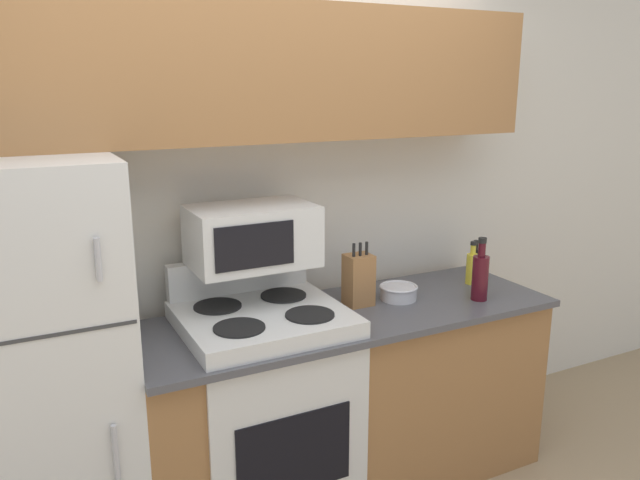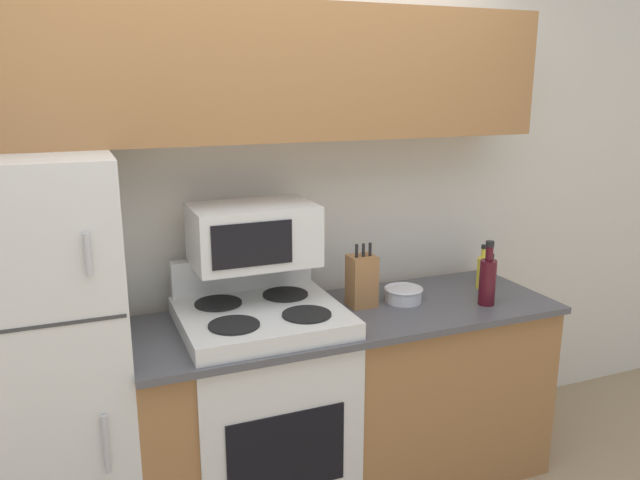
{
  "view_description": "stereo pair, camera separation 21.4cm",
  "coord_description": "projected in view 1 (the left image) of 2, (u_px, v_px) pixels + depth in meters",
  "views": [
    {
      "loc": [
        -0.99,
        -1.99,
        1.88
      ],
      "look_at": [
        0.17,
        0.27,
        1.23
      ],
      "focal_mm": 35.0,
      "sensor_mm": 36.0,
      "label": 1
    },
    {
      "loc": [
        -0.79,
        -2.08,
        1.88
      ],
      "look_at": [
        0.17,
        0.27,
        1.23
      ],
      "focal_mm": 35.0,
      "sensor_mm": 36.0,
      "label": 2
    }
  ],
  "objects": [
    {
      "name": "upper_cabinets",
      "position": [
        258.0,
        73.0,
        2.58
      ],
      "size": [
        2.55,
        0.35,
        0.56
      ],
      "color": "#9E6B3D",
      "rests_on": "refrigerator"
    },
    {
      "name": "microwave",
      "position": [
        252.0,
        236.0,
        2.63
      ],
      "size": [
        0.52,
        0.34,
        0.26
      ],
      "color": "silver",
      "rests_on": "stove"
    },
    {
      "name": "stove",
      "position": [
        265.0,
        411.0,
        2.7
      ],
      "size": [
        0.67,
        0.63,
        1.11
      ],
      "color": "silver",
      "rests_on": "ground_plane"
    },
    {
      "name": "bottle_cooking_spray",
      "position": [
        472.0,
        267.0,
        3.15
      ],
      "size": [
        0.06,
        0.06,
        0.22
      ],
      "color": "gold",
      "rests_on": "lower_cabinets"
    },
    {
      "name": "wall_back",
      "position": [
        246.0,
        214.0,
        2.91
      ],
      "size": [
        8.0,
        0.05,
        2.55
      ],
      "color": "silver",
      "rests_on": "ground_plane"
    },
    {
      "name": "refrigerator",
      "position": [
        39.0,
        380.0,
        2.28
      ],
      "size": [
        0.63,
        0.7,
        1.63
      ],
      "color": "silver",
      "rests_on": "ground_plane"
    },
    {
      "name": "knife_block",
      "position": [
        359.0,
        280.0,
        2.84
      ],
      "size": [
        0.12,
        0.11,
        0.3
      ],
      "color": "#9E6B3D",
      "rests_on": "lower_cabinets"
    },
    {
      "name": "bottle_soy_sauce",
      "position": [
        475.0,
        260.0,
        3.32
      ],
      "size": [
        0.05,
        0.05,
        0.18
      ],
      "color": "black",
      "rests_on": "lower_cabinets"
    },
    {
      "name": "bowl",
      "position": [
        399.0,
        292.0,
        2.93
      ],
      "size": [
        0.18,
        0.18,
        0.07
      ],
      "color": "silver",
      "rests_on": "lower_cabinets"
    },
    {
      "name": "bottle_wine_red",
      "position": [
        480.0,
        276.0,
        2.91
      ],
      "size": [
        0.08,
        0.08,
        0.3
      ],
      "color": "#470F19",
      "rests_on": "lower_cabinets"
    },
    {
      "name": "lower_cabinets",
      "position": [
        346.0,
        399.0,
        2.9
      ],
      "size": [
        1.92,
        0.65,
        0.88
      ],
      "color": "#9E6B3D",
      "rests_on": "ground_plane"
    }
  ]
}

